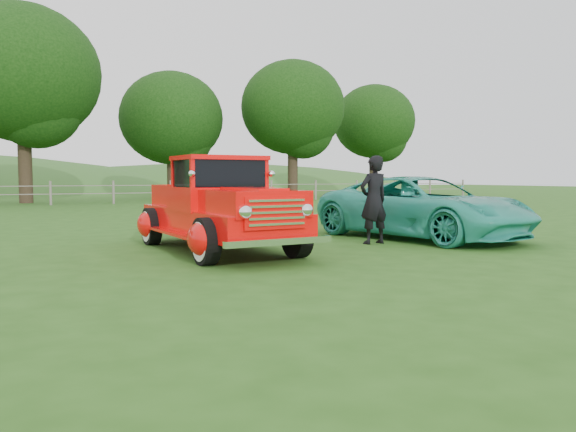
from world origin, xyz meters
name	(u,v)px	position (x,y,z in m)	size (l,w,h in m)	color
ground	(343,260)	(0.00, 0.00, 0.00)	(140.00, 140.00, 0.00)	#265115
distant_hills	(16,232)	(-4.08, 59.46, -4.55)	(116.00, 60.00, 18.00)	#295B21
fence_line	(113,192)	(0.00, 22.00, 0.60)	(48.00, 0.12, 1.20)	slate
tree_near_west	(22,74)	(-4.00, 25.00, 6.80)	(8.00, 8.00, 10.42)	black
tree_near_east	(172,119)	(5.00, 29.00, 5.25)	(6.80, 6.80, 8.33)	black
tree_mid_east	(293,108)	(13.00, 27.00, 6.17)	(7.20, 7.20, 9.44)	black
tree_far_east	(374,122)	(22.00, 30.00, 5.86)	(6.60, 6.60, 8.86)	black
red_pickup	(218,209)	(-1.45, 2.08, 0.80)	(2.38, 5.05, 1.78)	black
teal_sedan	(423,207)	(3.41, 2.03, 0.70)	(2.34, 5.07, 1.41)	teal
man	(374,200)	(1.82, 1.69, 0.92)	(0.67, 0.44, 1.83)	black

